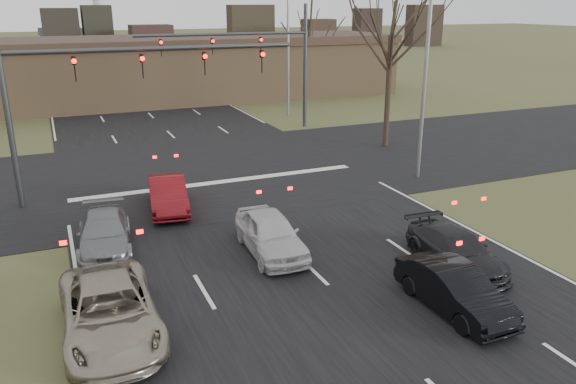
% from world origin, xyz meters
% --- Properties ---
extents(ground, '(360.00, 360.00, 0.00)m').
position_xyz_m(ground, '(0.00, 0.00, 0.00)').
color(ground, '#454B28').
rests_on(ground, ground).
extents(road_main, '(14.00, 300.00, 0.02)m').
position_xyz_m(road_main, '(0.00, 60.00, 0.01)').
color(road_main, black).
rests_on(road_main, ground).
extents(road_cross, '(200.00, 14.00, 0.02)m').
position_xyz_m(road_cross, '(0.00, 15.00, 0.01)').
color(road_cross, black).
rests_on(road_cross, ground).
extents(building, '(42.40, 10.40, 5.30)m').
position_xyz_m(building, '(2.00, 38.00, 2.67)').
color(building, '#8D6D4C').
rests_on(building, ground).
extents(mast_arm_near, '(12.12, 0.24, 8.00)m').
position_xyz_m(mast_arm_near, '(-5.23, 13.00, 5.07)').
color(mast_arm_near, '#383A3D').
rests_on(mast_arm_near, ground).
extents(mast_arm_far, '(11.12, 0.24, 8.00)m').
position_xyz_m(mast_arm_far, '(6.18, 23.00, 5.02)').
color(mast_arm_far, '#383A3D').
rests_on(mast_arm_far, ground).
extents(streetlight_right_near, '(2.34, 0.25, 10.00)m').
position_xyz_m(streetlight_right_near, '(8.82, 10.00, 5.59)').
color(streetlight_right_near, gray).
rests_on(streetlight_right_near, ground).
extents(streetlight_right_far, '(2.34, 0.25, 10.00)m').
position_xyz_m(streetlight_right_far, '(9.32, 27.00, 5.59)').
color(streetlight_right_far, gray).
rests_on(streetlight_right_far, ground).
extents(tree_right_far, '(5.40, 5.40, 9.00)m').
position_xyz_m(tree_right_far, '(15.00, 35.00, 6.96)').
color(tree_right_far, black).
rests_on(tree_right_far, ground).
extents(car_silver_suv, '(2.35, 5.00, 1.38)m').
position_xyz_m(car_silver_suv, '(-6.23, 1.73, 0.69)').
color(car_silver_suv, gray).
rests_on(car_silver_suv, ground).
extents(car_white_sedan, '(1.85, 4.16, 1.39)m').
position_xyz_m(car_white_sedan, '(-0.70, 4.78, 0.70)').
color(car_white_sedan, '#BCBCBF').
rests_on(car_white_sedan, ground).
extents(car_black_hatch, '(1.38, 3.85, 1.26)m').
position_xyz_m(car_black_hatch, '(2.50, -0.67, 0.63)').
color(car_black_hatch, black).
rests_on(car_black_hatch, ground).
extents(car_charcoal_sedan, '(1.89, 4.17, 1.18)m').
position_xyz_m(car_charcoal_sedan, '(4.29, 1.45, 0.59)').
color(car_charcoal_sedan, black).
rests_on(car_charcoal_sedan, ground).
extents(car_grey_ahead, '(2.17, 4.37, 1.22)m').
position_xyz_m(car_grey_ahead, '(-5.79, 7.23, 0.61)').
color(car_grey_ahead, slate).
rests_on(car_grey_ahead, ground).
extents(car_red_ahead, '(1.96, 4.23, 1.34)m').
position_xyz_m(car_red_ahead, '(-3.00, 10.28, 0.67)').
color(car_red_ahead, maroon).
rests_on(car_red_ahead, ground).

